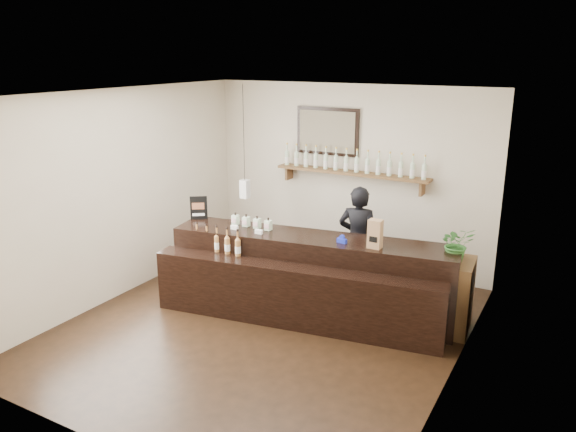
# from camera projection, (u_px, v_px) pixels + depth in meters

# --- Properties ---
(ground) EXTENTS (5.00, 5.00, 0.00)m
(ground) POSITION_uv_depth(u_px,v_px,m) (264.00, 327.00, 6.88)
(ground) COLOR black
(ground) RESTS_ON ground
(room_shell) EXTENTS (5.00, 5.00, 5.00)m
(room_shell) POSITION_uv_depth(u_px,v_px,m) (262.00, 192.00, 6.40)
(room_shell) COLOR beige
(room_shell) RESTS_ON ground
(back_wall_decor) EXTENTS (2.66, 0.96, 1.69)m
(back_wall_decor) POSITION_uv_depth(u_px,v_px,m) (337.00, 155.00, 8.44)
(back_wall_decor) COLOR brown
(back_wall_decor) RESTS_ON ground
(counter) EXTENTS (3.68, 1.51, 1.18)m
(counter) POSITION_uv_depth(u_px,v_px,m) (306.00, 280.00, 7.09)
(counter) COLOR black
(counter) RESTS_ON ground
(promo_sign) EXTENTS (0.20, 0.15, 0.33)m
(promo_sign) POSITION_uv_depth(u_px,v_px,m) (199.00, 208.00, 7.72)
(promo_sign) COLOR black
(promo_sign) RESTS_ON counter
(paper_bag) EXTENTS (0.16, 0.13, 0.35)m
(paper_bag) POSITION_uv_depth(u_px,v_px,m) (375.00, 234.00, 6.58)
(paper_bag) COLOR #9D724C
(paper_bag) RESTS_ON counter
(tape_dispenser) EXTENTS (0.13, 0.07, 0.10)m
(tape_dispenser) POSITION_uv_depth(u_px,v_px,m) (342.00, 240.00, 6.79)
(tape_dispenser) COLOR #1927B0
(tape_dispenser) RESTS_ON counter
(side_cabinet) EXTENTS (0.49, 0.64, 0.89)m
(side_cabinet) POSITION_uv_depth(u_px,v_px,m) (452.00, 296.00, 6.70)
(side_cabinet) COLOR brown
(side_cabinet) RESTS_ON ground
(potted_plant) EXTENTS (0.50, 0.49, 0.42)m
(potted_plant) POSITION_uv_depth(u_px,v_px,m) (457.00, 244.00, 6.51)
(potted_plant) COLOR #35712D
(potted_plant) RESTS_ON side_cabinet
(shopkeeper) EXTENTS (0.68, 0.50, 1.72)m
(shopkeeper) POSITION_uv_depth(u_px,v_px,m) (358.00, 233.00, 7.67)
(shopkeeper) COLOR black
(shopkeeper) RESTS_ON ground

